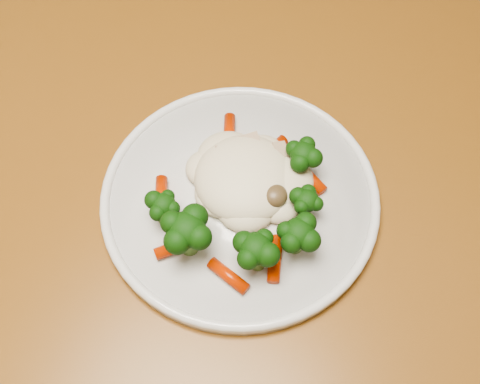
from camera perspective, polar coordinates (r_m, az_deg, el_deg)
The scene contains 3 objects.
dining_table at distance 0.70m, azimuth 8.18°, elevation -7.78°, with size 1.20×0.81×0.75m.
plate at distance 0.61m, azimuth 0.00°, elevation -0.66°, with size 0.28×0.28×0.01m, color silver.
meal at distance 0.58m, azimuth 0.49°, elevation -0.40°, with size 0.18×0.19×0.05m.
Camera 1 is at (-0.14, -0.63, 1.29)m, focal length 45.00 mm.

